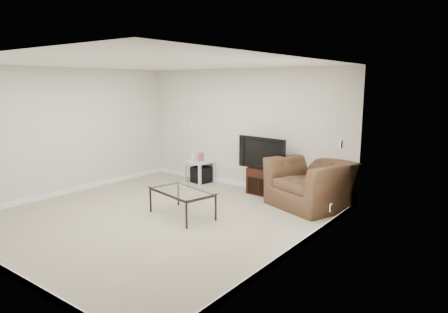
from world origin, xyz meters
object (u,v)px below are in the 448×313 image
Objects in this scene: subwoofer at (201,175)px; recliner at (311,175)px; television at (265,153)px; coffee_table at (182,203)px; side_table at (200,171)px; tv_stand at (265,181)px.

subwoofer is 0.28× the size of recliner.
television is 0.89× the size of coffee_table.
television reaches higher than subwoofer.
subwoofer is at bearing 122.15° from coffee_table.
television is 2.01× the size of side_table.
tv_stand is at bearing 92.59° from television.
recliner reaches higher than tv_stand.
coffee_table is at bearing -97.63° from tv_stand.
subwoofer is 2.76m from recliner.
television is at bearing -90.00° from tv_stand.
television reaches higher than side_table.
subwoofer is at bearing 29.44° from side_table.
television is 2.11m from coffee_table.
television is 0.78× the size of recliner.
television is 2.84× the size of subwoofer.
television is 1.79m from side_table.
coffee_table reaches higher than subwoofer.
subwoofer is 0.31× the size of coffee_table.
tv_stand is 0.62× the size of television.
side_table is at bearing -163.51° from recliner.
side_table is at bearing -150.56° from subwoofer.
television is at bearing -170.20° from recliner.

